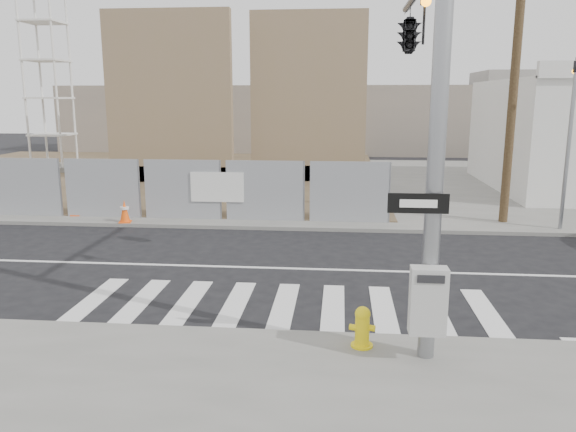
# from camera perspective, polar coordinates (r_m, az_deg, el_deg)

# --- Properties ---
(ground) EXTENTS (100.00, 100.00, 0.00)m
(ground) POSITION_cam_1_polar(r_m,az_deg,el_deg) (13.94, 0.64, -5.38)
(ground) COLOR black
(ground) RESTS_ON ground
(sidewalk_far) EXTENTS (50.00, 20.00, 0.12)m
(sidewalk_far) POSITION_cam_1_polar(r_m,az_deg,el_deg) (27.59, 3.05, 3.41)
(sidewalk_far) COLOR slate
(sidewalk_far) RESTS_ON ground
(signal_pole) EXTENTS (0.96, 5.87, 7.00)m
(signal_pole) POSITION_cam_1_polar(r_m,az_deg,el_deg) (11.32, 12.92, 14.83)
(signal_pole) COLOR gray
(signal_pole) RESTS_ON sidewalk_near
(far_signal_pole) EXTENTS (0.16, 0.20, 5.60)m
(far_signal_pole) POSITION_cam_1_polar(r_m,az_deg,el_deg) (19.17, 26.83, 8.68)
(far_signal_pole) COLOR gray
(far_signal_pole) RESTS_ON sidewalk_far
(chain_link_fence) EXTENTS (24.60, 0.04, 2.00)m
(chain_link_fence) POSITION_cam_1_polar(r_m,az_deg,el_deg) (21.58, -25.65, 2.69)
(chain_link_fence) COLOR gray
(chain_link_fence) RESTS_ON sidewalk_far
(concrete_wall_left) EXTENTS (6.00, 1.30, 8.00)m
(concrete_wall_left) POSITION_cam_1_polar(r_m,az_deg,el_deg) (27.57, -11.88, 10.09)
(concrete_wall_left) COLOR #7C674A
(concrete_wall_left) RESTS_ON sidewalk_far
(concrete_wall_right) EXTENTS (5.50, 1.30, 8.00)m
(concrete_wall_right) POSITION_cam_1_polar(r_m,az_deg,el_deg) (27.41, 2.07, 10.33)
(concrete_wall_right) COLOR #7C674A
(concrete_wall_right) RESTS_ON sidewalk_far
(crane_tower) EXTENTS (2.60, 2.60, 18.15)m
(crane_tower) POSITION_cam_1_polar(r_m,az_deg,el_deg) (34.62, -23.77, 19.09)
(crane_tower) COLOR slate
(crane_tower) RESTS_ON sidewalk_far
(utility_pole_right) EXTENTS (1.60, 0.28, 10.00)m
(utility_pole_right) POSITION_cam_1_polar(r_m,az_deg,el_deg) (19.56, 22.12, 14.18)
(utility_pole_right) COLOR #4E3D24
(utility_pole_right) RESTS_ON sidewalk_far
(fire_hydrant) EXTENTS (0.45, 0.45, 0.69)m
(fire_hydrant) POSITION_cam_1_polar(r_m,az_deg,el_deg) (9.48, 7.56, -11.10)
(fire_hydrant) COLOR yellow
(fire_hydrant) RESTS_ON sidewalk_near
(traffic_cone_b) EXTENTS (0.43, 0.43, 0.75)m
(traffic_cone_b) POSITION_cam_1_polar(r_m,az_deg,el_deg) (20.89, -20.68, 1.06)
(traffic_cone_b) COLOR #FF4B0D
(traffic_cone_b) RESTS_ON sidewalk_far
(traffic_cone_c) EXTENTS (0.46, 0.46, 0.74)m
(traffic_cone_c) POSITION_cam_1_polar(r_m,az_deg,el_deg) (19.21, -16.26, 0.45)
(traffic_cone_c) COLOR #FF540D
(traffic_cone_c) RESTS_ON sidewalk_far
(traffic_cone_d) EXTENTS (0.43, 0.43, 0.65)m
(traffic_cone_d) POSITION_cam_1_polar(r_m,az_deg,el_deg) (19.03, 0.61, 0.69)
(traffic_cone_d) COLOR #FF620D
(traffic_cone_d) RESTS_ON sidewalk_far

